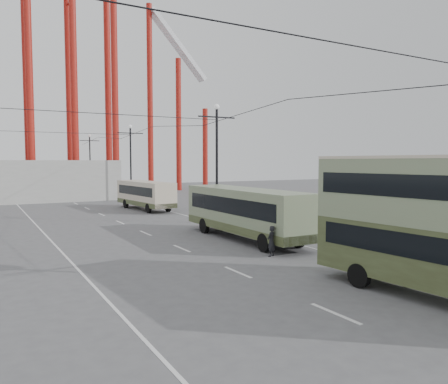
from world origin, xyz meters
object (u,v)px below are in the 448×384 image
single_decker_green (245,211)px  pedestrian (271,241)px  double_decker_bus (443,220)px  single_decker_cream (145,194)px

single_decker_green → pedestrian: size_ratio=7.10×
double_decker_bus → pedestrian: size_ratio=6.11×
single_decker_green → single_decker_cream: single_decker_green is taller
double_decker_bus → pedestrian: bearing=91.5°
single_decker_cream → pedestrian: (-1.69, -23.97, -0.82)m
single_decker_green → pedestrian: 5.14m
single_decker_cream → pedestrian: size_ratio=5.94×
single_decker_cream → double_decker_bus: bearing=-96.6°
double_decker_bus → single_decker_green: double_decker_bus is taller
double_decker_bus → single_decker_green: 13.60m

